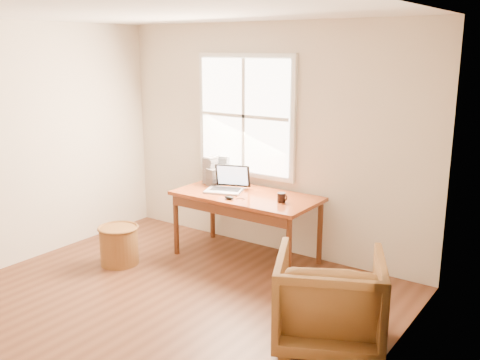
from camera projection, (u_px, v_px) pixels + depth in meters
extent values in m
cube|color=brown|center=(129.00, 324.00, 4.62)|extent=(4.00, 4.50, 0.02)
cube|color=white|center=(112.00, 7.00, 3.99)|extent=(4.00, 4.50, 0.02)
cube|color=beige|center=(269.00, 139.00, 6.10)|extent=(4.00, 0.02, 2.60)
cube|color=beige|center=(355.00, 223.00, 3.19)|extent=(0.02, 4.50, 2.60)
cube|color=silver|center=(246.00, 116.00, 6.18)|extent=(1.32, 0.05, 1.42)
cube|color=white|center=(244.00, 116.00, 6.15)|extent=(1.20, 0.02, 1.30)
cube|color=silver|center=(244.00, 116.00, 6.14)|extent=(0.04, 0.02, 1.30)
cube|color=silver|center=(244.00, 116.00, 6.14)|extent=(1.20, 0.02, 0.04)
cube|color=brown|center=(246.00, 196.00, 5.87)|extent=(1.60, 0.80, 0.04)
imported|color=brown|center=(329.00, 300.00, 4.20)|extent=(1.11, 1.12, 0.77)
cylinder|color=brown|center=(119.00, 246.00, 5.85)|extent=(0.45, 0.45, 0.41)
ellipsoid|color=black|center=(229.00, 198.00, 5.67)|extent=(0.11, 0.08, 0.04)
cylinder|color=black|center=(281.00, 197.00, 5.56)|extent=(0.09, 0.09, 0.10)
cube|color=#ADB2B8|center=(224.00, 168.00, 6.43)|extent=(0.18, 0.17, 0.31)
cube|color=#242429|center=(213.00, 177.00, 6.22)|extent=(0.15, 0.14, 0.20)
cube|color=#9694A0|center=(210.00, 170.00, 6.31)|extent=(0.16, 0.15, 0.32)
cube|color=silver|center=(226.00, 176.00, 6.31)|extent=(0.16, 0.14, 0.18)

